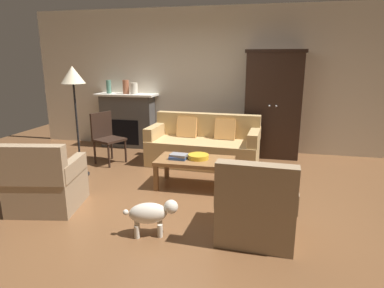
{
  "coord_description": "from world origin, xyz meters",
  "views": [
    {
      "loc": [
        1.28,
        -4.14,
        1.81
      ],
      "look_at": [
        0.2,
        0.66,
        0.55
      ],
      "focal_mm": 31.04,
      "sensor_mm": 36.0,
      "label": 1
    }
  ],
  "objects_px": {
    "side_chair_wooden": "(106,135)",
    "mantel_vase_terracotta": "(126,87)",
    "couch": "(204,146)",
    "armchair_near_right": "(257,209)",
    "book_stack": "(178,157)",
    "armoire": "(273,104)",
    "fireplace": "(128,120)",
    "coffee_table": "(195,163)",
    "dog": "(151,213)",
    "fruit_bowl": "(198,157)",
    "floor_lamp": "(73,81)",
    "mantel_vase_jade": "(109,87)",
    "armchair_near_left": "(46,185)",
    "mantel_vase_cream": "(134,88)"
  },
  "relations": [
    {
      "from": "book_stack",
      "to": "fruit_bowl",
      "type": "bearing_deg",
      "value": 15.33
    },
    {
      "from": "fireplace",
      "to": "dog",
      "type": "xyz_separation_m",
      "value": [
        1.72,
        -3.43,
        -0.32
      ]
    },
    {
      "from": "fruit_bowl",
      "to": "floor_lamp",
      "type": "xyz_separation_m",
      "value": [
        -1.94,
        0.07,
        1.03
      ]
    },
    {
      "from": "armoire",
      "to": "coffee_table",
      "type": "xyz_separation_m",
      "value": [
        -1.07,
        -1.91,
        -0.63
      ]
    },
    {
      "from": "couch",
      "to": "armoire",
      "type": "bearing_deg",
      "value": 33.82
    },
    {
      "from": "mantel_vase_jade",
      "to": "armchair_near_right",
      "type": "bearing_deg",
      "value": -45.35
    },
    {
      "from": "couch",
      "to": "coffee_table",
      "type": "relative_size",
      "value": 1.78
    },
    {
      "from": "fireplace",
      "to": "fruit_bowl",
      "type": "relative_size",
      "value": 4.22
    },
    {
      "from": "side_chair_wooden",
      "to": "floor_lamp",
      "type": "xyz_separation_m",
      "value": [
        -0.1,
        -0.74,
        0.97
      ]
    },
    {
      "from": "book_stack",
      "to": "mantel_vase_jade",
      "type": "height_order",
      "value": "mantel_vase_jade"
    },
    {
      "from": "floor_lamp",
      "to": "dog",
      "type": "distance_m",
      "value": 2.63
    },
    {
      "from": "armoire",
      "to": "mantel_vase_terracotta",
      "type": "bearing_deg",
      "value": 178.83
    },
    {
      "from": "fruit_bowl",
      "to": "armchair_near_right",
      "type": "xyz_separation_m",
      "value": [
        0.87,
        -1.27,
        -0.14
      ]
    },
    {
      "from": "fireplace",
      "to": "armoire",
      "type": "distance_m",
      "value": 2.98
    },
    {
      "from": "book_stack",
      "to": "armchair_near_left",
      "type": "xyz_separation_m",
      "value": [
        -1.41,
        -1.06,
        -0.14
      ]
    },
    {
      "from": "book_stack",
      "to": "side_chair_wooden",
      "type": "xyz_separation_m",
      "value": [
        -1.57,
        0.88,
        0.05
      ]
    },
    {
      "from": "couch",
      "to": "book_stack",
      "type": "bearing_deg",
      "value": -97.27
    },
    {
      "from": "mantel_vase_jade",
      "to": "side_chair_wooden",
      "type": "bearing_deg",
      "value": -68.1
    },
    {
      "from": "fruit_bowl",
      "to": "coffee_table",
      "type": "bearing_deg",
      "value": -146.37
    },
    {
      "from": "mantel_vase_jade",
      "to": "dog",
      "type": "distance_m",
      "value": 4.13
    },
    {
      "from": "coffee_table",
      "to": "fruit_bowl",
      "type": "relative_size",
      "value": 3.68
    },
    {
      "from": "mantel_vase_terracotta",
      "to": "side_chair_wooden",
      "type": "relative_size",
      "value": 0.31
    },
    {
      "from": "armoire",
      "to": "fruit_bowl",
      "type": "distance_m",
      "value": 2.21
    },
    {
      "from": "fireplace",
      "to": "floor_lamp",
      "type": "distance_m",
      "value": 2.1
    },
    {
      "from": "dog",
      "to": "fireplace",
      "type": "bearing_deg",
      "value": 116.61
    },
    {
      "from": "armchair_near_left",
      "to": "floor_lamp",
      "type": "bearing_deg",
      "value": 101.8
    },
    {
      "from": "book_stack",
      "to": "armoire",
      "type": "bearing_deg",
      "value": 56.22
    },
    {
      "from": "armoire",
      "to": "couch",
      "type": "relative_size",
      "value": 1.01
    },
    {
      "from": "floor_lamp",
      "to": "mantel_vase_terracotta",
      "type": "bearing_deg",
      "value": 89.42
    },
    {
      "from": "couch",
      "to": "armchair_near_right",
      "type": "bearing_deg",
      "value": -67.2
    },
    {
      "from": "fruit_bowl",
      "to": "dog",
      "type": "relative_size",
      "value": 0.54
    },
    {
      "from": "armoire",
      "to": "side_chair_wooden",
      "type": "xyz_separation_m",
      "value": [
        -2.87,
        -1.08,
        -0.48
      ]
    },
    {
      "from": "mantel_vase_jade",
      "to": "mantel_vase_terracotta",
      "type": "distance_m",
      "value": 0.38
    },
    {
      "from": "armoire",
      "to": "couch",
      "type": "xyz_separation_m",
      "value": [
        -1.16,
        -0.77,
        -0.68
      ]
    },
    {
      "from": "fireplace",
      "to": "book_stack",
      "type": "height_order",
      "value": "fireplace"
    },
    {
      "from": "fireplace",
      "to": "armchair_near_left",
      "type": "distance_m",
      "value": 3.12
    },
    {
      "from": "book_stack",
      "to": "floor_lamp",
      "type": "relative_size",
      "value": 0.15
    },
    {
      "from": "coffee_table",
      "to": "mantel_vase_terracotta",
      "type": "distance_m",
      "value": 2.86
    },
    {
      "from": "mantel_vase_terracotta",
      "to": "dog",
      "type": "bearing_deg",
      "value": -63.27
    },
    {
      "from": "coffee_table",
      "to": "dog",
      "type": "height_order",
      "value": "coffee_table"
    },
    {
      "from": "mantel_vase_cream",
      "to": "side_chair_wooden",
      "type": "xyz_separation_m",
      "value": [
        -0.1,
        -1.14,
        -0.72
      ]
    },
    {
      "from": "fruit_bowl",
      "to": "mantel_vase_cream",
      "type": "bearing_deg",
      "value": 131.92
    },
    {
      "from": "fireplace",
      "to": "side_chair_wooden",
      "type": "distance_m",
      "value": 1.16
    },
    {
      "from": "fruit_bowl",
      "to": "dog",
      "type": "height_order",
      "value": "fruit_bowl"
    },
    {
      "from": "armchair_near_left",
      "to": "side_chair_wooden",
      "type": "bearing_deg",
      "value": 94.57
    },
    {
      "from": "fireplace",
      "to": "armchair_near_left",
      "type": "height_order",
      "value": "fireplace"
    },
    {
      "from": "armchair_near_right",
      "to": "armoire",
      "type": "bearing_deg",
      "value": 87.13
    },
    {
      "from": "side_chair_wooden",
      "to": "mantel_vase_terracotta",
      "type": "bearing_deg",
      "value": 93.9
    },
    {
      "from": "coffee_table",
      "to": "mantel_vase_cream",
      "type": "distance_m",
      "value": 2.74
    },
    {
      "from": "fruit_bowl",
      "to": "mantel_vase_jade",
      "type": "distance_m",
      "value": 3.11
    }
  ]
}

